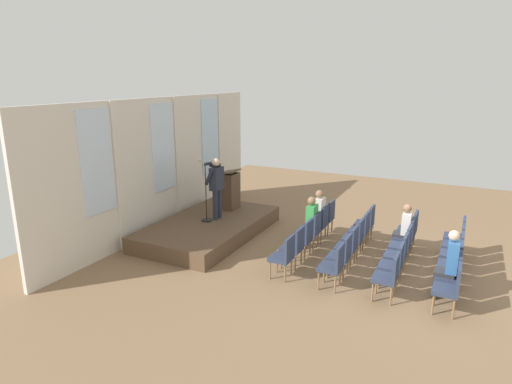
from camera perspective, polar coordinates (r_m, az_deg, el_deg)
The scene contains 34 objects.
ground_plane at distance 10.17m, azimuth 21.20°, elevation -10.12°, with size 17.94×17.94×0.00m, color #846647.
rear_partition at distance 12.15m, azimuth -12.10°, elevation 3.73°, with size 8.80×0.14×3.61m.
stage_platform at distance 11.73m, azimuth -6.15°, elevation -4.71°, with size 4.05×2.32×0.41m, color brown.
speaker at distance 11.56m, azimuth -5.27°, elevation 1.06°, with size 0.51×0.69×1.65m.
mic_stand at distance 11.56m, azimuth -6.54°, elevation -2.19°, with size 0.28×0.28×1.55m.
lectern at distance 12.51m, azimuth -3.45°, elevation 0.25°, with size 0.60×0.48×1.16m.
chair_r0_c0 at distance 9.17m, azimuth 3.76°, elevation -8.20°, with size 0.46×0.44×0.94m.
chair_r0_c1 at distance 9.68m, azimuth 5.12°, elevation -6.95°, with size 0.46×0.44×0.94m.
chair_r0_c2 at distance 10.19m, azimuth 6.35°, elevation -5.83°, with size 0.46×0.44×0.94m.
chair_r0_c3 at distance 10.72m, azimuth 7.45°, elevation -4.81°, with size 0.46×0.44×0.94m.
audience_r0_c3 at distance 10.68m, azimuth 7.08°, elevation -3.70°, with size 0.36×0.39×1.34m.
chair_r0_c4 at distance 11.25m, azimuth 8.44°, elevation -3.88°, with size 0.46×0.44×0.94m.
audience_r0_c4 at distance 11.20m, azimuth 8.10°, elevation -2.76°, with size 0.36×0.39×1.37m.
chair_r0_c5 at distance 11.79m, azimuth 9.34°, elevation -3.04°, with size 0.46×0.44×0.94m.
chair_r1_c0 at distance 8.85m, azimuth 10.21°, elevation -9.30°, with size 0.46×0.44×0.94m.
chair_r1_c1 at distance 9.38m, azimuth 11.25°, elevation -7.93°, with size 0.46×0.44×0.94m.
chair_r1_c2 at distance 9.91m, azimuth 12.17°, elevation -6.71°, with size 0.46×0.44×0.94m.
chair_r1_c3 at distance 10.45m, azimuth 12.99°, elevation -5.61°, with size 0.46×0.44×0.94m.
chair_r1_c4 at distance 10.99m, azimuth 13.73°, elevation -4.61°, with size 0.46×0.44×0.94m.
chair_r1_c5 at distance 11.54m, azimuth 14.40°, elevation -3.71°, with size 0.46×0.44×0.94m.
chair_r2_c0 at distance 8.66m, azimuth 17.08°, elevation -10.33°, with size 0.46×0.44×0.94m.
chair_r2_c1 at distance 9.19m, azimuth 17.72°, elevation -8.86°, with size 0.46×0.44×0.94m.
chair_r2_c2 at distance 9.74m, azimuth 18.28°, elevation -7.55°, with size 0.46×0.44×0.94m.
chair_r2_c3 at distance 10.28m, azimuth 18.78°, elevation -6.38°, with size 0.46×0.44×0.94m.
chair_r2_c4 at distance 10.84m, azimuth 19.23°, elevation -5.33°, with size 0.46×0.44×0.94m.
audience_r2_c4 at distance 10.79m, azimuth 18.87°, elevation -4.38°, with size 0.36×0.39×1.28m.
chair_r2_c5 at distance 11.39m, azimuth 19.64°, elevation -4.38°, with size 0.46×0.44×0.94m.
chair_r3_c0 at distance 8.59m, azimuth 24.21°, elevation -11.24°, with size 0.46×0.44×0.94m.
chair_r3_c1 at distance 9.13m, azimuth 24.41°, elevation -9.70°, with size 0.46×0.44×0.94m.
audience_r3_c1 at distance 9.04m, azimuth 24.07°, elevation -8.31°, with size 0.36×0.39×1.38m.
chair_r3_c2 at distance 9.68m, azimuth 24.57°, elevation -8.33°, with size 0.46×0.44×0.94m.
chair_r3_c3 at distance 10.23m, azimuth 24.72°, elevation -7.11°, with size 0.46×0.44×0.94m.
chair_r3_c4 at distance 10.78m, azimuth 24.86°, elevation -6.01°, with size 0.46×0.44×0.94m.
chair_r3_c5 at distance 11.34m, azimuth 24.98°, elevation -5.02°, with size 0.46×0.44×0.94m.
Camera 1 is at (-9.28, -0.57, 4.14)m, focal length 30.43 mm.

